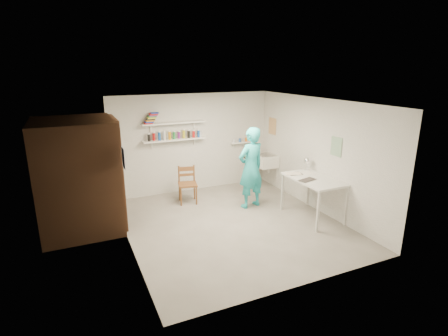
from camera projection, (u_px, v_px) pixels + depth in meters
name	position (u px, v px, depth m)	size (l,w,h in m)	color
floor	(232.00, 224.00, 6.95)	(4.00, 4.50, 0.02)	slate
ceiling	(233.00, 101.00, 6.28)	(4.00, 4.50, 0.02)	silver
wall_back	(193.00, 143.00, 8.59)	(4.00, 0.02, 2.40)	silver
wall_front	(307.00, 208.00, 4.64)	(4.00, 0.02, 2.40)	silver
wall_left	(124.00, 179.00, 5.82)	(0.02, 4.50, 2.40)	silver
wall_right	(318.00, 155.00, 7.41)	(0.02, 4.50, 2.40)	silver
doorway_recess	(117.00, 174.00, 6.80)	(0.02, 0.90, 2.00)	black
corridor_box	(78.00, 176.00, 6.50)	(1.40, 1.50, 2.10)	brown
door_lintel	(114.00, 120.00, 6.51)	(0.06, 1.05, 0.10)	brown
door_jamb_near	(122.00, 181.00, 6.37)	(0.06, 0.10, 2.00)	brown
door_jamb_far	(115.00, 167.00, 7.24)	(0.06, 0.10, 2.00)	brown
shelf_lower	(174.00, 140.00, 8.24)	(1.50, 0.22, 0.03)	white
shelf_upper	(174.00, 123.00, 8.12)	(1.50, 0.22, 0.03)	white
ledge_shelf	(243.00, 142.00, 9.07)	(0.70, 0.14, 0.03)	white
poster_left	(123.00, 158.00, 5.77)	(0.01, 0.28, 0.36)	#334C7F
poster_right_a	(272.00, 126.00, 8.88)	(0.01, 0.34, 0.42)	#995933
poster_right_b	(336.00, 147.00, 6.84)	(0.01, 0.30, 0.38)	#3F724C
belfast_sink	(265.00, 160.00, 8.93)	(0.48, 0.60, 0.30)	white
man	(251.00, 168.00, 7.57)	(0.65, 0.43, 1.79)	#24B0B7
wall_clock	(248.00, 152.00, 7.69)	(0.32, 0.32, 0.04)	beige
wooden_chair	(188.00, 184.00, 7.92)	(0.41, 0.39, 0.88)	brown
work_table	(313.00, 198.00, 7.15)	(0.76, 1.27, 0.85)	silver
desk_lamp	(308.00, 161.00, 7.49)	(0.16, 0.16, 0.16)	white
spray_cans	(174.00, 135.00, 8.21)	(1.34, 0.06, 0.17)	black
book_stack	(151.00, 118.00, 7.88)	(0.34, 0.14, 0.25)	red
ledge_pots	(243.00, 140.00, 9.05)	(0.48, 0.07, 0.09)	silver
papers	(314.00, 178.00, 7.03)	(0.30, 0.22, 0.02)	silver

